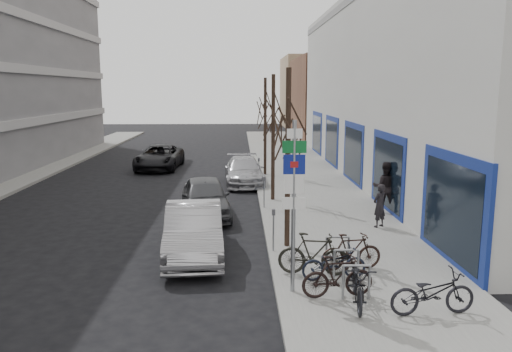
{
  "coord_description": "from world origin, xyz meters",
  "views": [
    {
      "loc": [
        1.16,
        -11.16,
        4.89
      ],
      "look_at": [
        1.71,
        5.34,
        2.0
      ],
      "focal_mm": 35.0,
      "sensor_mm": 36.0,
      "label": 1
    }
  ],
  "objects": [
    {
      "name": "meter_mid",
      "position": [
        2.15,
        8.5,
        0.92
      ],
      "size": [
        0.1,
        0.08,
        1.27
      ],
      "color": "gray",
      "rests_on": "sidewalk_east"
    },
    {
      "name": "tree_far",
      "position": [
        2.6,
        16.5,
        4.1
      ],
      "size": [
        1.8,
        1.8,
        5.5
      ],
      "color": "black",
      "rests_on": "ground"
    },
    {
      "name": "tree_mid",
      "position": [
        2.6,
        10.0,
        4.1
      ],
      "size": [
        1.8,
        1.8,
        5.5
      ],
      "color": "black",
      "rests_on": "ground"
    },
    {
      "name": "ground",
      "position": [
        0.0,
        0.0,
        0.0
      ],
      "size": [
        120.0,
        120.0,
        0.0
      ],
      "primitive_type": "plane",
      "color": "black",
      "rests_on": "ground"
    },
    {
      "name": "bike_near_left",
      "position": [
        3.77,
        -0.78,
        0.72
      ],
      "size": [
        0.81,
        1.92,
        1.14
      ],
      "primitive_type": "imported",
      "rotation": [
        0.0,
        0.0,
        -0.14
      ],
      "color": "black",
      "rests_on": "sidewalk_east"
    },
    {
      "name": "lane_car",
      "position": [
        -3.79,
        19.57,
        0.73
      ],
      "size": [
        2.67,
        5.37,
        1.46
      ],
      "primitive_type": "imported",
      "rotation": [
        0.0,
        0.0,
        -0.05
      ],
      "color": "black",
      "rests_on": "ground"
    },
    {
      "name": "sidewalk_east",
      "position": [
        4.5,
        10.0,
        0.07
      ],
      "size": [
        5.0,
        70.0,
        0.15
      ],
      "primitive_type": "cube",
      "color": "slate",
      "rests_on": "ground"
    },
    {
      "name": "pedestrian_far",
      "position": [
        6.8,
        7.62,
        1.15
      ],
      "size": [
        0.83,
        0.66,
        2.0
      ],
      "primitive_type": "imported",
      "rotation": [
        0.0,
        0.0,
        2.91
      ],
      "color": "black",
      "rests_on": "sidewalk_east"
    },
    {
      "name": "meter_back",
      "position": [
        2.15,
        14.0,
        0.92
      ],
      "size": [
        0.1,
        0.08,
        1.27
      ],
      "color": "gray",
      "rests_on": "sidewalk_east"
    },
    {
      "name": "brick_building_far",
      "position": [
        13.0,
        40.0,
        4.0
      ],
      "size": [
        12.0,
        14.0,
        8.0
      ],
      "primitive_type": "cube",
      "color": "brown",
      "rests_on": "ground"
    },
    {
      "name": "parked_car_back",
      "position": [
        1.4,
        14.34,
        0.69
      ],
      "size": [
        2.16,
        4.86,
        1.38
      ],
      "primitive_type": "imported",
      "rotation": [
        0.0,
        0.0,
        0.05
      ],
      "color": "#ACACB1",
      "rests_on": "ground"
    },
    {
      "name": "bike_mid_inner",
      "position": [
        3.06,
        1.05,
        0.72
      ],
      "size": [
        1.94,
        0.87,
        1.14
      ],
      "primitive_type": "imported",
      "rotation": [
        0.0,
        0.0,
        1.4
      ],
      "color": "black",
      "rests_on": "sidewalk_east"
    },
    {
      "name": "pedestrian_near",
      "position": [
        5.99,
        5.48,
        0.91
      ],
      "size": [
        0.66,
        0.62,
        1.52
      ],
      "primitive_type": "imported",
      "rotation": [
        0.0,
        0.0,
        3.76
      ],
      "color": "black",
      "rests_on": "sidewalk_east"
    },
    {
      "name": "tree_near",
      "position": [
        2.6,
        3.5,
        4.1
      ],
      "size": [
        1.8,
        1.8,
        5.5
      ],
      "color": "black",
      "rests_on": "ground"
    },
    {
      "name": "bike_far_inner",
      "position": [
        4.1,
        1.36,
        0.66
      ],
      "size": [
        1.74,
        0.77,
        1.02
      ],
      "primitive_type": "imported",
      "rotation": [
        0.0,
        0.0,
        1.73
      ],
      "color": "black",
      "rests_on": "sidewalk_east"
    },
    {
      "name": "bike_rack",
      "position": [
        3.8,
        0.6,
        0.66
      ],
      "size": [
        0.66,
        2.26,
        0.83
      ],
      "color": "gray",
      "rests_on": "sidewalk_east"
    },
    {
      "name": "bike_mid_curb",
      "position": [
        3.52,
        0.7,
        0.66
      ],
      "size": [
        1.71,
        0.72,
        1.01
      ],
      "primitive_type": "imported",
      "rotation": [
        0.0,
        0.0,
        1.71
      ],
      "color": "black",
      "rests_on": "sidewalk_east"
    },
    {
      "name": "bike_near_right",
      "position": [
        3.39,
        -0.38,
        0.66
      ],
      "size": [
        1.74,
        0.68,
        1.03
      ],
      "primitive_type": "imported",
      "rotation": [
        0.0,
        0.0,
        1.68
      ],
      "color": "black",
      "rests_on": "sidewalk_east"
    },
    {
      "name": "tan_building_far",
      "position": [
        13.5,
        55.0,
        4.5
      ],
      "size": [
        13.0,
        12.0,
        9.0
      ],
      "primitive_type": "cube",
      "color": "#937A5B",
      "rests_on": "ground"
    },
    {
      "name": "highway_sign_pole",
      "position": [
        2.4,
        -0.01,
        2.46
      ],
      "size": [
        0.55,
        0.1,
        4.2
      ],
      "color": "gray",
      "rests_on": "ground"
    },
    {
      "name": "parked_car_front",
      "position": [
        -0.2,
        3.06,
        0.77
      ],
      "size": [
        1.98,
        4.77,
        1.54
      ],
      "primitive_type": "imported",
      "rotation": [
        0.0,
        0.0,
        0.08
      ],
      "color": "#9C9CA1",
      "rests_on": "ground"
    },
    {
      "name": "parked_car_mid",
      "position": [
        -0.18,
        7.77,
        0.76
      ],
      "size": [
        2.35,
        4.63,
        1.51
      ],
      "primitive_type": "imported",
      "rotation": [
        0.0,
        0.0,
        0.13
      ],
      "color": "#46474B",
      "rests_on": "ground"
    },
    {
      "name": "meter_front",
      "position": [
        2.15,
        3.0,
        0.92
      ],
      "size": [
        0.1,
        0.08,
        1.27
      ],
      "color": "gray",
      "rests_on": "sidewalk_east"
    },
    {
      "name": "bike_far_curb",
      "position": [
        5.23,
        -1.33,
        0.72
      ],
      "size": [
        1.9,
        0.72,
        1.13
      ],
      "primitive_type": "imported",
      "rotation": [
        0.0,
        0.0,
        1.66
      ],
      "color": "black",
      "rests_on": "sidewalk_east"
    }
  ]
}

